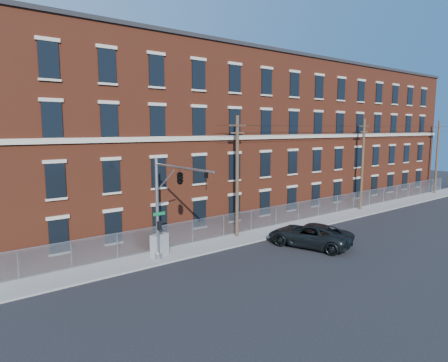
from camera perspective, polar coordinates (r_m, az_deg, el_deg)
ground at (r=28.02m, az=6.16°, el=-11.30°), size 140.00×140.00×0.00m
sidewalk at (r=39.84m, az=13.62°, el=-5.65°), size 65.00×3.00×0.12m
mill_building at (r=44.89m, az=4.94°, el=6.43°), size 55.30×14.32×16.30m
chain_link_fence at (r=40.43m, az=12.22°, el=-3.97°), size 59.06×0.06×1.85m
traffic_signal_mast at (r=24.85m, az=-7.22°, el=-0.95°), size 0.90×6.75×7.00m
utility_pole_near at (r=32.23m, az=1.92°, el=0.98°), size 1.80×0.28×10.00m
utility_pole_mid at (r=45.85m, az=19.48°, el=2.53°), size 1.80×0.28×10.00m
utility_pole_far at (r=61.75m, az=28.55°, el=3.25°), size 1.80×0.28×10.00m
overhead_wires at (r=45.69m, az=19.69°, el=7.26°), size 40.00×0.62×0.62m
pickup_truck at (r=31.35m, az=12.30°, el=-7.67°), size 4.82×7.04×1.79m
utility_cabinet at (r=28.37m, az=-9.34°, el=-9.18°), size 1.40×0.99×1.59m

